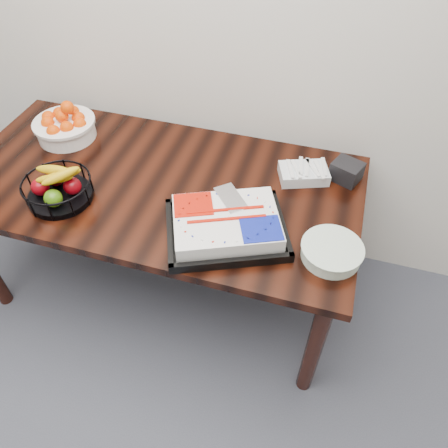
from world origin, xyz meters
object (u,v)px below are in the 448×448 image
(fruit_basket, at_px, (58,188))
(napkin_box, at_px, (346,171))
(tangerine_bowl, at_px, (64,123))
(plate_stack, at_px, (331,252))
(table, at_px, (158,196))
(cake_tray, at_px, (226,225))

(fruit_basket, relative_size, napkin_box, 2.34)
(tangerine_bowl, distance_m, napkin_box, 1.35)
(plate_stack, bearing_deg, table, 165.14)
(cake_tray, distance_m, napkin_box, 0.62)
(napkin_box, bearing_deg, table, -162.14)
(table, xyz_separation_m, plate_stack, (0.80, -0.21, 0.11))
(fruit_basket, distance_m, plate_stack, 1.14)
(cake_tray, distance_m, fruit_basket, 0.73)
(table, relative_size, fruit_basket, 6.33)
(napkin_box, bearing_deg, fruit_basket, -157.26)
(cake_tray, height_order, fruit_basket, fruit_basket)
(fruit_basket, bearing_deg, napkin_box, 22.74)
(table, height_order, fruit_basket, fruit_basket)
(fruit_basket, bearing_deg, cake_tray, 1.07)
(tangerine_bowl, height_order, plate_stack, tangerine_bowl)
(tangerine_bowl, bearing_deg, table, -18.81)
(table, distance_m, napkin_box, 0.85)
(tangerine_bowl, bearing_deg, fruit_basket, -62.79)
(plate_stack, bearing_deg, fruit_basket, -179.55)
(cake_tray, relative_size, napkin_box, 4.65)
(table, height_order, tangerine_bowl, tangerine_bowl)
(plate_stack, bearing_deg, tangerine_bowl, 163.51)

